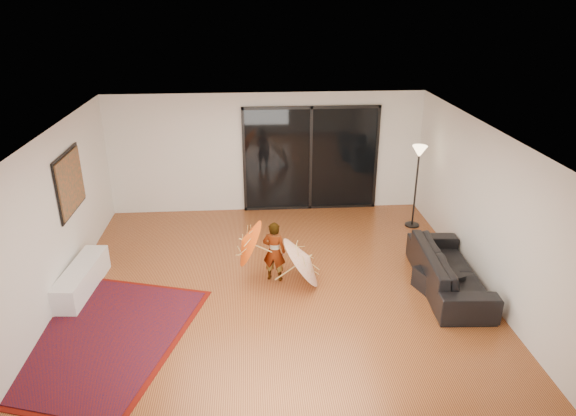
{
  "coord_description": "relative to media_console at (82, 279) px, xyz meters",
  "views": [
    {
      "loc": [
        -0.34,
        -7.56,
        4.67
      ],
      "look_at": [
        0.29,
        0.9,
        1.1
      ],
      "focal_mm": 32.0,
      "sensor_mm": 36.0,
      "label": 1
    }
  ],
  "objects": [
    {
      "name": "ceiling",
      "position": [
        3.25,
        -0.17,
        2.48
      ],
      "size": [
        7.0,
        7.0,
        0.0
      ],
      "primitive_type": "plane",
      "rotation": [
        3.14,
        0.0,
        0.0
      ],
      "color": "white",
      "rests_on": "wall_back"
    },
    {
      "name": "sliding_door",
      "position": [
        4.25,
        3.3,
        0.98
      ],
      "size": [
        3.06,
        0.07,
        2.4
      ],
      "color": "black",
      "rests_on": "wall_back"
    },
    {
      "name": "parasol_white",
      "position": [
        3.86,
        -0.02,
        0.28
      ],
      "size": [
        0.74,
        0.99,
        1.0
      ],
      "rotation": [
        0.0,
        0.94,
        0.0
      ],
      "color": "white",
      "rests_on": "floor"
    },
    {
      "name": "painting",
      "position": [
        -0.21,
        0.83,
        1.43
      ],
      "size": [
        0.04,
        1.28,
        1.08
      ],
      "color": "black",
      "rests_on": "wall_left"
    },
    {
      "name": "wall_left",
      "position": [
        -0.25,
        -0.17,
        1.13
      ],
      "size": [
        0.0,
        7.0,
        7.0
      ],
      "primitive_type": "plane",
      "rotation": [
        1.57,
        0.0,
        1.57
      ],
      "color": "silver",
      "rests_on": "floor"
    },
    {
      "name": "speaker",
      "position": [
        0.0,
        -0.1,
        -0.08
      ],
      "size": [
        0.34,
        0.34,
        0.3
      ],
      "primitive_type": "cube",
      "rotation": [
        0.0,
        0.0,
        0.41
      ],
      "color": "#424244",
      "rests_on": "floor"
    },
    {
      "name": "wall_right",
      "position": [
        6.75,
        -0.17,
        1.13
      ],
      "size": [
        0.0,
        7.0,
        7.0
      ],
      "primitive_type": "plane",
      "rotation": [
        1.57,
        0.0,
        -1.57
      ],
      "color": "silver",
      "rests_on": "floor"
    },
    {
      "name": "child",
      "position": [
        3.26,
        0.13,
        0.32
      ],
      "size": [
        0.46,
        0.36,
        1.09
      ],
      "primitive_type": "imported",
      "rotation": [
        0.0,
        0.0,
        2.86
      ],
      "color": "#999999",
      "rests_on": "floor"
    },
    {
      "name": "persian_rug",
      "position": [
        0.67,
        -1.39,
        -0.21
      ],
      "size": [
        3.0,
        3.59,
        0.02
      ],
      "rotation": [
        0.0,
        0.0,
        -0.29
      ],
      "color": "#610F08",
      "rests_on": "floor"
    },
    {
      "name": "ottoman",
      "position": [
        6.0,
        -0.44,
        -0.05
      ],
      "size": [
        0.79,
        0.79,
        0.36
      ],
      "primitive_type": "cube",
      "rotation": [
        0.0,
        0.0,
        0.33
      ],
      "color": "black",
      "rests_on": "floor"
    },
    {
      "name": "wall_front",
      "position": [
        3.25,
        -3.67,
        1.13
      ],
      "size": [
        7.0,
        0.0,
        7.0
      ],
      "primitive_type": "plane",
      "rotation": [
        -1.57,
        0.0,
        0.0
      ],
      "color": "silver",
      "rests_on": "floor"
    },
    {
      "name": "media_console",
      "position": [
        0.0,
        0.0,
        0.0
      ],
      "size": [
        0.54,
        1.64,
        0.45
      ],
      "primitive_type": "cube",
      "rotation": [
        0.0,
        0.0,
        -0.08
      ],
      "color": "white",
      "rests_on": "floor"
    },
    {
      "name": "floor_lamp",
      "position": [
        6.35,
        2.15,
        1.19
      ],
      "size": [
        0.31,
        0.31,
        1.79
      ],
      "color": "black",
      "rests_on": "floor"
    },
    {
      "name": "floor",
      "position": [
        3.25,
        -0.17,
        -0.22
      ],
      "size": [
        7.0,
        7.0,
        0.0
      ],
      "primitive_type": "plane",
      "color": "#A0592C",
      "rests_on": "ground"
    },
    {
      "name": "sofa",
      "position": [
        6.2,
        -0.36,
        0.12
      ],
      "size": [
        1.06,
        2.39,
        0.68
      ],
      "primitive_type": "imported",
      "rotation": [
        0.0,
        0.0,
        1.51
      ],
      "color": "black",
      "rests_on": "floor"
    },
    {
      "name": "parasol_orange",
      "position": [
        2.71,
        0.08,
        0.51
      ],
      "size": [
        0.53,
        0.84,
        0.87
      ],
      "rotation": [
        0.0,
        -1.1,
        0.0
      ],
      "color": "#F1500C",
      "rests_on": "child"
    },
    {
      "name": "wall_back",
      "position": [
        3.25,
        3.33,
        1.13
      ],
      "size": [
        7.0,
        0.0,
        7.0
      ],
      "primitive_type": "plane",
      "rotation": [
        1.57,
        0.0,
        0.0
      ],
      "color": "silver",
      "rests_on": "floor"
    }
  ]
}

